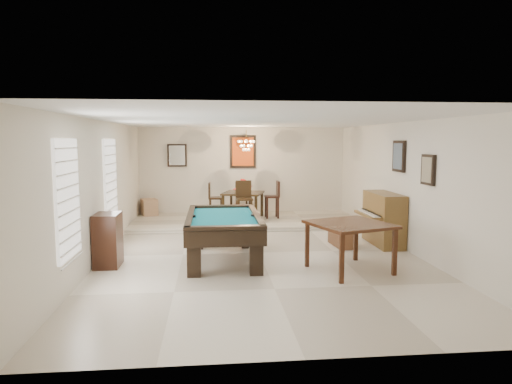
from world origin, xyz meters
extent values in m
cube|color=beige|center=(0.00, 0.00, -0.01)|extent=(6.00, 9.00, 0.02)
cube|color=silver|center=(0.00, 4.50, 1.30)|extent=(6.00, 0.04, 2.60)
cube|color=silver|center=(0.00, -4.50, 1.30)|extent=(6.00, 0.04, 2.60)
cube|color=silver|center=(-3.00, 0.00, 1.30)|extent=(0.04, 9.00, 2.60)
cube|color=silver|center=(3.00, 0.00, 1.30)|extent=(0.04, 9.00, 2.60)
cube|color=white|center=(0.00, 0.00, 2.60)|extent=(6.00, 9.00, 0.04)
cube|color=beige|center=(0.00, 3.25, 0.06)|extent=(6.00, 2.50, 0.12)
cube|color=white|center=(-2.97, -2.20, 1.40)|extent=(0.06, 1.00, 1.70)
cube|color=white|center=(-2.97, 0.60, 1.40)|extent=(0.06, 1.00, 1.70)
cube|color=brown|center=(1.80, 0.40, 0.23)|extent=(0.37, 0.83, 0.45)
cube|color=black|center=(-2.77, -0.70, 0.47)|extent=(0.42, 0.63, 0.95)
cube|color=tan|center=(-2.69, 4.18, 0.35)|extent=(0.55, 0.61, 0.46)
cube|color=#D84C14|center=(0.00, 4.46, 1.90)|extent=(0.75, 0.06, 0.95)
cube|color=white|center=(-1.90, 4.46, 1.80)|extent=(0.55, 0.06, 0.65)
cube|color=slate|center=(2.96, 0.30, 1.90)|extent=(0.06, 0.55, 0.65)
cube|color=gray|center=(2.96, -1.00, 1.70)|extent=(0.06, 0.45, 0.55)
camera|label=1|loc=(-0.94, -8.85, 2.23)|focal=32.00mm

